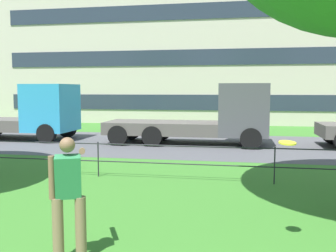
{
  "coord_description": "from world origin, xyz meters",
  "views": [
    {
      "loc": [
        3.85,
        -0.02,
        2.48
      ],
      "look_at": [
        2.49,
        7.47,
        1.74
      ],
      "focal_mm": 40.13,
      "sensor_mm": 36.0,
      "label": 1
    }
  ],
  "objects_px": {
    "person_thrower": "(69,194)",
    "flatbed_truck_far_left": "(210,118)",
    "frisbee": "(287,143)",
    "flatbed_truck_left": "(24,115)",
    "apartment_building_background": "(209,41)"
  },
  "relations": [
    {
      "from": "person_thrower",
      "to": "flatbed_truck_far_left",
      "type": "distance_m",
      "value": 12.09
    },
    {
      "from": "person_thrower",
      "to": "flatbed_truck_left",
      "type": "distance_m",
      "value": 14.67
    },
    {
      "from": "flatbed_truck_far_left",
      "to": "apartment_building_background",
      "type": "distance_m",
      "value": 15.91
    },
    {
      "from": "flatbed_truck_far_left",
      "to": "frisbee",
      "type": "bearing_deg",
      "value": -79.94
    },
    {
      "from": "apartment_building_background",
      "to": "frisbee",
      "type": "bearing_deg",
      "value": -83.11
    },
    {
      "from": "frisbee",
      "to": "flatbed_truck_left",
      "type": "bearing_deg",
      "value": 135.21
    },
    {
      "from": "flatbed_truck_far_left",
      "to": "person_thrower",
      "type": "bearing_deg",
      "value": -95.72
    },
    {
      "from": "person_thrower",
      "to": "flatbed_truck_far_left",
      "type": "xyz_separation_m",
      "value": [
        1.2,
        12.03,
        0.24
      ]
    },
    {
      "from": "person_thrower",
      "to": "flatbed_truck_far_left",
      "type": "bearing_deg",
      "value": 84.28
    },
    {
      "from": "person_thrower",
      "to": "frisbee",
      "type": "relative_size",
      "value": 5.22
    },
    {
      "from": "frisbee",
      "to": "flatbed_truck_far_left",
      "type": "relative_size",
      "value": 0.05
    },
    {
      "from": "flatbed_truck_left",
      "to": "apartment_building_background",
      "type": "bearing_deg",
      "value": 61.22
    },
    {
      "from": "apartment_building_background",
      "to": "flatbed_truck_left",
      "type": "bearing_deg",
      "value": -118.78
    },
    {
      "from": "person_thrower",
      "to": "apartment_building_background",
      "type": "relative_size",
      "value": 0.05
    },
    {
      "from": "frisbee",
      "to": "flatbed_truck_left",
      "type": "distance_m",
      "value": 15.84
    }
  ]
}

